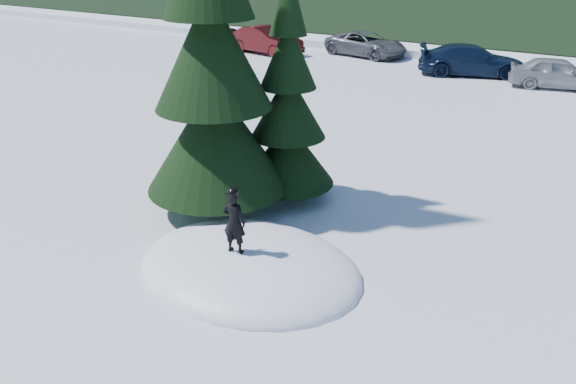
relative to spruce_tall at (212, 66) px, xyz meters
The scene contains 10 objects.
ground 4.37m from the spruce_tall, 39.29° to the right, with size 200.00×200.00×0.00m, color white.
snow_mound 4.37m from the spruce_tall, 39.29° to the right, with size 4.48×3.52×0.96m, color white.
spruce_tall is the anchor object (origin of this frame).
spruce_short 2.11m from the spruce_tall, 54.46° to the left, with size 2.20×2.20×5.37m.
child_skier 3.68m from the spruce_tall, 44.68° to the right, with size 0.44×0.29×1.21m, color black.
car_0 22.38m from the spruce_tall, 127.89° to the left, with size 1.46×3.62×1.23m, color black.
car_1 20.45m from the spruce_tall, 121.89° to the left, with size 1.57×4.49×1.48m, color #3E0B0C.
car_2 20.56m from the spruce_tall, 106.16° to the left, with size 2.14×4.63×1.29m, color #51535A.
car_3 17.97m from the spruce_tall, 88.02° to the left, with size 1.97×4.84×1.41m, color #0E1B32.
car_4 17.89m from the spruce_tall, 75.40° to the left, with size 1.56×3.87×1.32m, color gray.
Camera 1 is at (5.59, -7.29, 5.66)m, focal length 35.00 mm.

